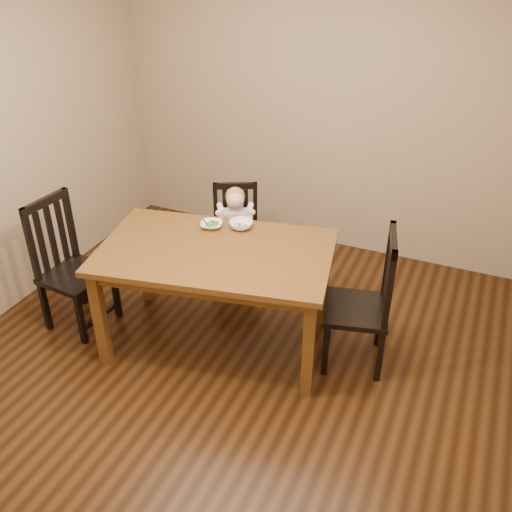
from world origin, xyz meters
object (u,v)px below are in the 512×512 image
at_px(toddler, 236,229).
at_px(dining_table, 216,261).
at_px(chair_right, 365,303).
at_px(chair_left, 70,267).
at_px(bowl_veg, 241,225).
at_px(bowl_peas, 211,225).
at_px(chair_child, 236,239).

bearing_deg(toddler, dining_table, 79.49).
distance_m(chair_right, toddler, 1.37).
xyz_separation_m(dining_table, chair_left, (-1.15, -0.22, -0.21)).
xyz_separation_m(chair_left, bowl_veg, (1.18, 0.58, 0.34)).
relative_size(dining_table, bowl_veg, 9.98).
height_order(toddler, bowl_peas, bowl_peas).
bearing_deg(dining_table, chair_left, -169.26).
bearing_deg(chair_child, toddler, 90.00).
bearing_deg(chair_left, bowl_veg, 121.44).
relative_size(chair_right, bowl_veg, 5.91).
xyz_separation_m(chair_left, toddler, (0.94, 0.98, 0.05)).
height_order(chair_child, chair_left, chair_left).
distance_m(dining_table, chair_child, 0.89).
bearing_deg(chair_right, bowl_veg, 68.76).
bearing_deg(chair_child, dining_table, 80.06).
distance_m(chair_right, bowl_peas, 1.26).
distance_m(chair_right, bowl_veg, 1.07).
bearing_deg(toddler, bowl_veg, 95.02).
bearing_deg(chair_right, bowl_peas, 73.81).
distance_m(chair_child, chair_left, 1.38).
bearing_deg(chair_left, chair_child, 143.35).
bearing_deg(bowl_veg, dining_table, -95.13).
distance_m(chair_child, bowl_veg, 0.66).
height_order(dining_table, bowl_veg, bowl_veg).
relative_size(chair_child, toddler, 1.87).
xyz_separation_m(chair_right, bowl_veg, (-1.01, 0.14, 0.34)).
distance_m(toddler, bowl_veg, 0.55).
bearing_deg(chair_child, chair_right, 129.46).
distance_m(chair_child, bowl_peas, 0.66).
bearing_deg(chair_right, dining_table, 88.64).
xyz_separation_m(chair_right, toddler, (-1.25, 0.55, 0.05)).
bearing_deg(dining_table, bowl_veg, 84.87).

